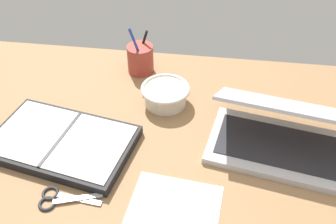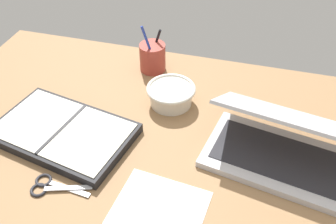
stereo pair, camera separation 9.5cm
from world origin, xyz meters
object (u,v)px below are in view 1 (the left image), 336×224
object	(u,v)px
scissors	(57,199)
planner	(62,142)
bowl	(165,94)
pen_cup	(140,59)
laptop	(281,134)

from	to	relation	value
scissors	planner	bearing A→B (deg)	98.82
bowl	scissors	xyz separation A→B (cm)	(-19.29, -36.87, -2.84)
pen_cup	planner	bearing A→B (deg)	-110.67
planner	scissors	distance (cm)	16.72
laptop	bowl	distance (cm)	33.89
planner	pen_cup	bearing A→B (deg)	80.27
planner	bowl	bearing A→B (deg)	52.20
bowl	pen_cup	world-z (taller)	pen_cup
pen_cup	scissors	distance (cm)	52.91
laptop	scissors	bearing A→B (deg)	-144.56
planner	scissors	size ratio (longest dim) A/B	2.75
planner	scissors	world-z (taller)	planner
scissors	pen_cup	bearing A→B (deg)	73.61
bowl	pen_cup	xyz separation A→B (cm)	(-10.15, 15.07, 1.44)
bowl	pen_cup	bearing A→B (deg)	123.96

